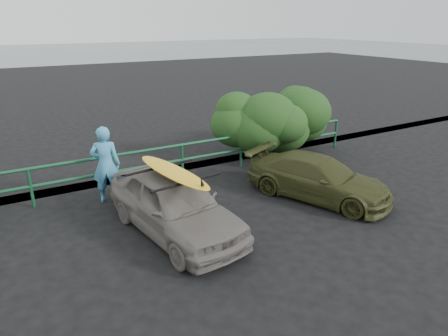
# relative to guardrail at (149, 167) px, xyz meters

# --- Properties ---
(ground) EXTENTS (80.00, 80.00, 0.00)m
(ground) POSITION_rel_guardrail_xyz_m (0.00, -5.00, -0.52)
(ground) COLOR black
(ocean) EXTENTS (200.00, 200.00, 0.00)m
(ocean) POSITION_rel_guardrail_xyz_m (0.00, 55.00, -0.52)
(ocean) COLOR slate
(ocean) RESTS_ON ground
(guardrail) EXTENTS (14.00, 0.08, 1.04)m
(guardrail) POSITION_rel_guardrail_xyz_m (0.00, 0.00, 0.00)
(guardrail) COLOR #164F2E
(guardrail) RESTS_ON ground
(shrub_right) EXTENTS (3.20, 2.40, 2.02)m
(shrub_right) POSITION_rel_guardrail_xyz_m (5.00, 0.50, 0.49)
(shrub_right) COLOR #22471A
(shrub_right) RESTS_ON ground
(sedan) EXTENTS (2.10, 4.04, 1.31)m
(sedan) POSITION_rel_guardrail_xyz_m (-0.45, -2.85, 0.14)
(sedan) COLOR slate
(sedan) RESTS_ON ground
(olive_vehicle) EXTENTS (2.89, 4.02, 1.08)m
(olive_vehicle) POSITION_rel_guardrail_xyz_m (3.47, -2.98, 0.02)
(olive_vehicle) COLOR #373B1A
(olive_vehicle) RESTS_ON ground
(man) EXTENTS (0.83, 0.68, 1.95)m
(man) POSITION_rel_guardrail_xyz_m (-1.28, -0.53, 0.46)
(man) COLOR #439ECA
(man) RESTS_ON ground
(roof_rack) EXTENTS (1.77, 1.36, 0.05)m
(roof_rack) POSITION_rel_guardrail_xyz_m (-0.45, -2.85, 0.82)
(roof_rack) COLOR black
(roof_rack) RESTS_ON sedan
(surfboard) EXTENTS (0.89, 2.58, 0.08)m
(surfboard) POSITION_rel_guardrail_xyz_m (-0.45, -2.85, 0.89)
(surfboard) COLOR yellow
(surfboard) RESTS_ON roof_rack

